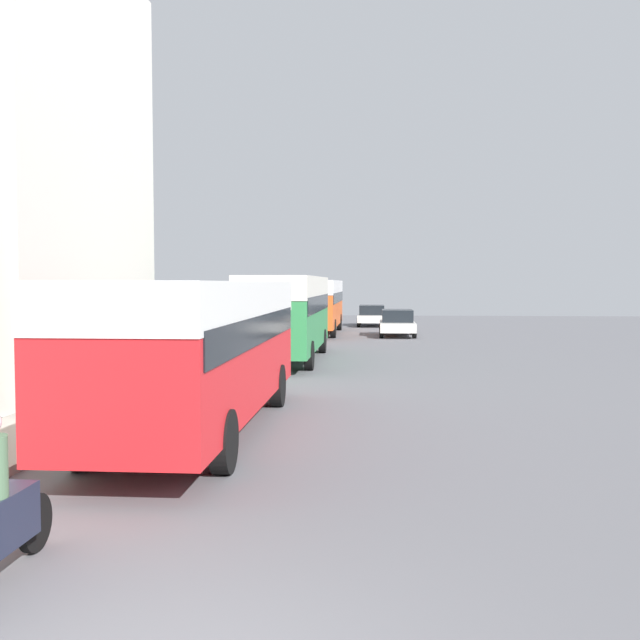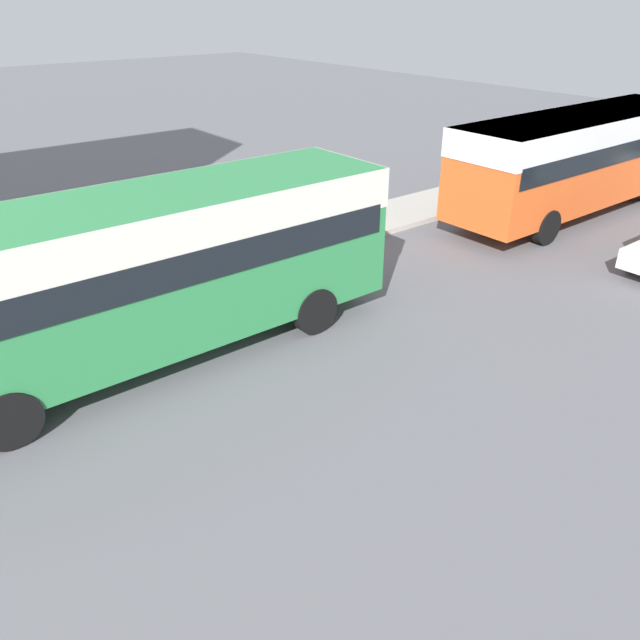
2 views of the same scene
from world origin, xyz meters
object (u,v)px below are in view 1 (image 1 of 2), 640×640
at_px(bus_following, 287,306).
at_px(car_far_curb, 397,322).
at_px(car_crossing, 372,315).
at_px(bus_third_in_line, 317,299).
at_px(bus_lead, 199,334).

xyz_separation_m(bus_following, car_far_curb, (4.53, 12.69, -1.29)).
bearing_deg(car_crossing, bus_following, -97.94).
distance_m(bus_third_in_line, car_far_curb, 5.04).
bearing_deg(bus_third_in_line, bus_following, -89.76).
height_order(bus_following, car_far_curb, bus_following).
bearing_deg(bus_lead, car_far_curb, 79.82).
bearing_deg(bus_following, car_far_curb, 70.37).
distance_m(bus_following, bus_third_in_line, 14.36).
relative_size(bus_lead, bus_following, 1.01).
relative_size(car_crossing, car_far_curb, 1.01).
xyz_separation_m(bus_third_in_line, car_crossing, (3.13, 7.70, -1.25)).
xyz_separation_m(bus_lead, car_far_curb, (4.63, 25.78, -1.16)).
bearing_deg(car_crossing, bus_lead, -95.16).
bearing_deg(car_crossing, car_far_curb, -81.19).
distance_m(car_crossing, car_far_curb, 9.48).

